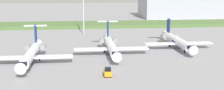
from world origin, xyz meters
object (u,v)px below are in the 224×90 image
object	(u,v)px
regional_jet_nearest	(31,53)
antenna_mast	(83,10)
regional_jet_third	(177,40)
regional_jet_second	(111,45)
baggage_tug	(108,72)
safety_cone_front_marker	(184,63)

from	to	relation	value
regional_jet_nearest	antenna_mast	bearing A→B (deg)	72.90
regional_jet_nearest	regional_jet_third	bearing A→B (deg)	18.06
regional_jet_second	regional_jet_third	size ratio (longest dim) A/B	1.00
regional_jet_second	antenna_mast	xyz separation A→B (m)	(-7.79, 40.54, 7.59)
regional_jet_second	baggage_tug	world-z (taller)	regional_jet_second
antenna_mast	baggage_tug	bearing A→B (deg)	-85.93
regional_jet_nearest	safety_cone_front_marker	bearing A→B (deg)	-8.83
regional_jet_third	safety_cone_front_marker	world-z (taller)	regional_jet_third
baggage_tug	safety_cone_front_marker	xyz separation A→B (m)	(21.59, 8.87, -0.73)
baggage_tug	regional_jet_second	bearing A→B (deg)	82.42
regional_jet_nearest	regional_jet_second	world-z (taller)	same
antenna_mast	baggage_tug	distance (m)	65.36
antenna_mast	regional_jet_nearest	bearing A→B (deg)	-107.10
regional_jet_second	regional_jet_nearest	bearing A→B (deg)	-159.20
antenna_mast	safety_cone_front_marker	xyz separation A→B (m)	(26.18, -55.68, -9.86)
regional_jet_third	baggage_tug	distance (m)	40.18
regional_jet_second	antenna_mast	distance (m)	41.97
regional_jet_nearest	regional_jet_second	size ratio (longest dim) A/B	1.00
baggage_tug	safety_cone_front_marker	distance (m)	23.36
regional_jet_nearest	regional_jet_third	xyz separation A→B (m)	(46.06, 15.02, 0.00)
regional_jet_second	safety_cone_front_marker	bearing A→B (deg)	-39.45
regional_jet_nearest	baggage_tug	bearing A→B (deg)	-37.77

